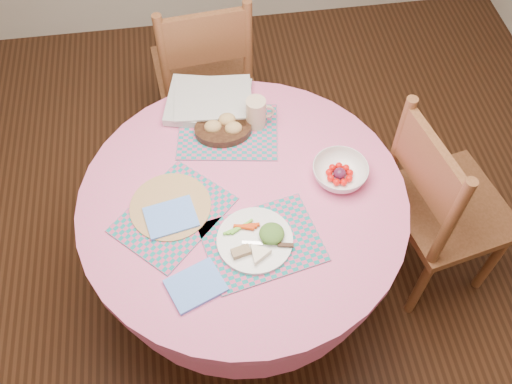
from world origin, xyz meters
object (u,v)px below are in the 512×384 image
at_px(dining_table, 244,226).
at_px(wicker_trivet, 170,207).
at_px(bread_bowl, 223,128).
at_px(latte_mug, 256,113).
at_px(chair_right, 440,206).
at_px(dinner_plate, 257,240).
at_px(fruit_bowl, 340,173).
at_px(chair_back, 204,72).

height_order(dining_table, wicker_trivet, wicker_trivet).
height_order(bread_bowl, latte_mug, latte_mug).
xyz_separation_m(chair_right, dinner_plate, (-0.80, -0.19, 0.24)).
relative_size(wicker_trivet, dinner_plate, 1.11).
relative_size(dining_table, bread_bowl, 5.39).
relative_size(chair_right, wicker_trivet, 3.42).
distance_m(latte_mug, fruit_bowl, 0.42).
relative_size(dinner_plate, bread_bowl, 1.17).
bearing_deg(dinner_plate, chair_back, 94.95).
distance_m(dining_table, fruit_bowl, 0.44).
distance_m(chair_right, wicker_trivet, 1.11).
relative_size(dining_table, chair_back, 1.23).
relative_size(chair_back, bread_bowl, 4.40).
height_order(chair_back, bread_bowl, chair_back).
bearing_deg(dining_table, fruit_bowl, 6.18).
xyz_separation_m(dinner_plate, bread_bowl, (-0.06, 0.53, 0.01)).
bearing_deg(bread_bowl, fruit_bowl, -35.09).
relative_size(bread_bowl, fruit_bowl, 0.87).
relative_size(dining_table, wicker_trivet, 4.13).
distance_m(wicker_trivet, fruit_bowl, 0.65).
bearing_deg(latte_mug, dinner_plate, -98.15).
distance_m(chair_back, bread_bowl, 0.66).
relative_size(dining_table, latte_mug, 9.32).
relative_size(dining_table, fruit_bowl, 4.68).
bearing_deg(dinner_plate, fruit_bowl, 34.21).
xyz_separation_m(dinner_plate, latte_mug, (0.08, 0.55, 0.05)).
bearing_deg(chair_right, fruit_bowl, 71.76).
relative_size(chair_back, dinner_plate, 3.74).
xyz_separation_m(dining_table, dinner_plate, (0.02, -0.20, 0.22)).
bearing_deg(latte_mug, bread_bowl, -170.17).
bearing_deg(wicker_trivet, chair_back, 78.21).
bearing_deg(dining_table, chair_back, 94.49).
xyz_separation_m(dining_table, chair_right, (0.82, -0.01, -0.02)).
distance_m(chair_right, chair_back, 1.30).
bearing_deg(wicker_trivet, bread_bowl, 54.71).
xyz_separation_m(chair_right, latte_mug, (-0.72, 0.36, 0.29)).
bearing_deg(dinner_plate, latte_mug, 81.85).
height_order(chair_right, bread_bowl, chair_right).
height_order(chair_right, chair_back, chair_right).
distance_m(dining_table, chair_right, 0.82).
height_order(chair_back, wicker_trivet, chair_back).
height_order(wicker_trivet, fruit_bowl, fruit_bowl).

